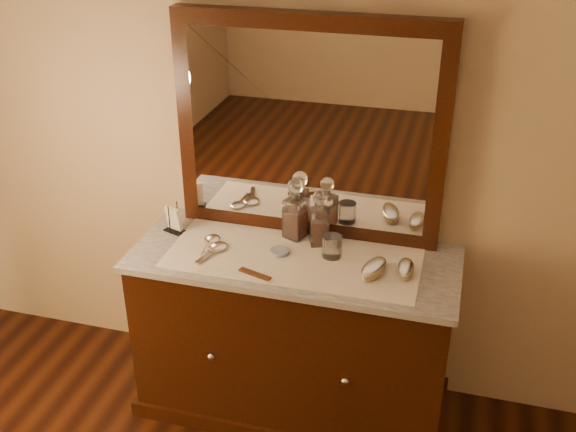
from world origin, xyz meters
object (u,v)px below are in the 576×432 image
object	(u,v)px
decanter_left	(295,215)
hand_mirror_inner	(216,249)
decanter_right	(319,223)
pin_dish	(280,251)
napkin_rack	(174,220)
hand_mirror_outer	(211,241)
brush_far	(406,269)
dresser_cabinet	(294,336)
brush_near	(374,269)
comb	(255,274)
mirror_frame	(309,130)

from	to	relation	value
decanter_left	hand_mirror_inner	size ratio (longest dim) A/B	1.35
decanter_left	decanter_right	world-z (taller)	decanter_left
pin_dish	decanter_left	world-z (taller)	decanter_left
napkin_rack	hand_mirror_outer	size ratio (longest dim) A/B	0.75
hand_mirror_outer	hand_mirror_inner	size ratio (longest dim) A/B	0.89
pin_dish	brush_far	world-z (taller)	brush_far
hand_mirror_outer	brush_far	bearing A→B (deg)	-1.86
brush_far	decanter_left	bearing A→B (deg)	160.80
dresser_cabinet	pin_dish	xyz separation A→B (m)	(-0.07, 0.00, 0.45)
pin_dish	hand_mirror_inner	distance (m)	0.29
dresser_cabinet	brush_near	size ratio (longest dim) A/B	7.24
napkin_rack	decanter_left	bearing A→B (deg)	9.60
decanter_left	hand_mirror_inner	distance (m)	0.39
brush_near	brush_far	world-z (taller)	brush_near
dresser_cabinet	hand_mirror_outer	world-z (taller)	hand_mirror_outer
hand_mirror_outer	pin_dish	bearing A→B (deg)	-1.19
decanter_right	hand_mirror_outer	size ratio (longest dim) A/B	1.38
hand_mirror_inner	hand_mirror_outer	bearing A→B (deg)	126.14
decanter_right	hand_mirror_outer	xyz separation A→B (m)	(-0.47, -0.12, -0.09)
hand_mirror_outer	napkin_rack	bearing A→B (deg)	163.68
decanter_left	brush_near	xyz separation A→B (m)	(0.40, -0.22, -0.09)
napkin_rack	brush_far	world-z (taller)	napkin_rack
pin_dish	comb	xyz separation A→B (m)	(-0.05, -0.20, -0.00)
mirror_frame	napkin_rack	distance (m)	0.76
brush_far	hand_mirror_inner	distance (m)	0.84
brush_near	pin_dish	bearing A→B (deg)	171.97
napkin_rack	decanter_left	distance (m)	0.57
mirror_frame	hand_mirror_inner	distance (m)	0.67
comb	decanter_right	world-z (taller)	decanter_right
mirror_frame	hand_mirror_outer	bearing A→B (deg)	-149.15
decanter_right	dresser_cabinet	bearing A→B (deg)	-121.36
comb	napkin_rack	xyz separation A→B (m)	(-0.48, 0.27, 0.05)
napkin_rack	brush_far	xyz separation A→B (m)	(1.09, -0.09, -0.03)
pin_dish	hand_mirror_inner	bearing A→B (deg)	-168.72
decanter_right	mirror_frame	bearing A→B (deg)	126.00
comb	decanter_left	distance (m)	0.38
pin_dish	brush_near	size ratio (longest dim) A/B	0.45
mirror_frame	decanter_left	distance (m)	0.39
decanter_left	brush_near	distance (m)	0.46
decanter_left	napkin_rack	bearing A→B (deg)	-170.40
brush_near	hand_mirror_inner	distance (m)	0.71
mirror_frame	decanter_left	size ratio (longest dim) A/B	4.12
brush_near	hand_mirror_outer	distance (m)	0.75
dresser_cabinet	napkin_rack	xyz separation A→B (m)	(-0.60, 0.07, 0.50)
pin_dish	decanter_right	bearing A→B (deg)	41.16
brush_near	hand_mirror_inner	world-z (taller)	brush_near
comb	brush_near	bearing A→B (deg)	33.68
brush_far	hand_mirror_outer	size ratio (longest dim) A/B	0.83
decanter_left	mirror_frame	bearing A→B (deg)	64.14
decanter_left	hand_mirror_inner	xyz separation A→B (m)	(-0.31, -0.22, -0.10)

